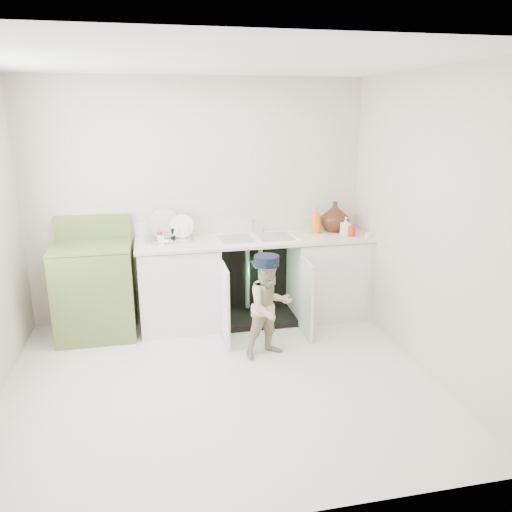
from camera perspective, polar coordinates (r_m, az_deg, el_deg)
The scene contains 5 objects.
ground at distance 4.30m, azimuth -4.03°, elevation -14.09°, with size 3.50×3.50×0.00m, color beige.
room_shell at distance 3.82m, azimuth -4.40°, elevation 2.29°, with size 6.00×5.50×1.26m.
counter_run at distance 5.28m, azimuth 0.24°, elevation -2.40°, with size 2.44×1.02×1.22m.
avocado_stove at distance 5.18m, azimuth -17.89°, elevation -3.57°, with size 0.75×0.65×1.16m.
repair_worker at distance 4.50m, azimuth 1.57°, elevation -5.72°, with size 0.54×0.72×0.95m.
Camera 1 is at (-0.47, -3.67, 2.18)m, focal length 35.00 mm.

